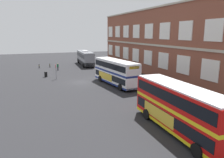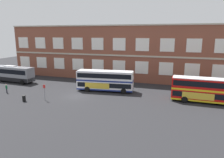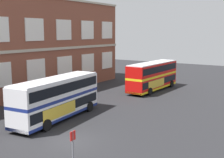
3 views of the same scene
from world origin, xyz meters
name	(u,v)px [view 1 (image 1 of 3)]	position (x,y,z in m)	size (l,w,h in m)	color
ground_plane	(92,81)	(0.00, 2.00, 0.00)	(120.00, 120.00, 0.00)	#232326
brick_terminal_building	(174,43)	(1.35, 17.98, 6.42)	(53.52, 8.19, 13.14)	brown
double_decker_near	(116,72)	(3.86, 4.95, 2.15)	(11.23, 3.86, 4.07)	silver
double_decker_middle	(179,108)	(22.06, 3.56, 2.15)	(11.06, 3.06, 4.07)	red
touring_coach	(85,58)	(-20.00, 5.70, 1.91)	(12.13, 3.44, 3.80)	gray
waiting_passenger	(58,66)	(-13.57, -2.28, 0.93)	(0.61, 0.40, 1.70)	black
bus_stand_flag	(56,71)	(-3.91, -3.78, 1.64)	(0.44, 0.10, 2.70)	slate
station_litter_bin	(46,74)	(-6.86, -5.41, 0.52)	(0.60, 0.60, 1.03)	black
safety_bollard_west	(50,65)	(-18.80, -3.61, 0.49)	(0.19, 0.19, 0.95)	black
safety_bollard_east	(39,66)	(-18.58, -6.15, 0.49)	(0.19, 0.19, 0.95)	black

